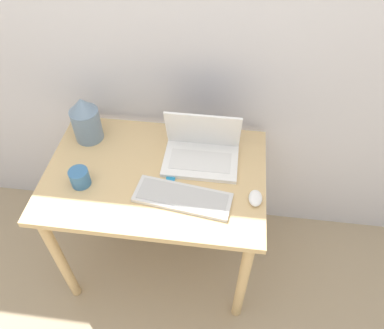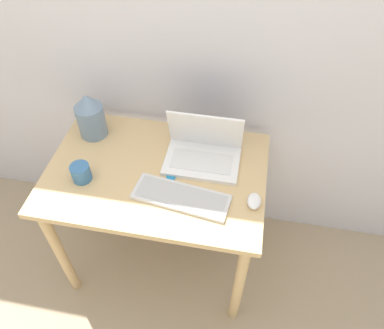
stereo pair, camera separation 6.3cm
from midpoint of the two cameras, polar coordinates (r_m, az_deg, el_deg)
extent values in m
plane|color=tan|center=(2.19, -6.85, -21.35)|extent=(12.00, 12.00, 0.00)
cube|color=silver|center=(1.72, -5.31, 20.21)|extent=(6.00, 0.05, 2.50)
cube|color=tan|center=(1.72, -6.69, -1.57)|extent=(1.00, 0.68, 0.03)
cylinder|color=tan|center=(2.01, -20.31, -13.50)|extent=(0.05, 0.05, 0.73)
cylinder|color=tan|center=(1.85, 6.69, -17.33)|extent=(0.05, 0.05, 0.73)
cylinder|color=tan|center=(2.30, -15.32, -1.38)|extent=(0.05, 0.05, 0.73)
cylinder|color=tan|center=(2.16, 7.40, -3.66)|extent=(0.05, 0.05, 0.73)
cube|color=white|center=(1.73, 0.28, 0.57)|extent=(0.34, 0.23, 0.02)
cube|color=silver|center=(1.72, 0.24, 0.55)|extent=(0.28, 0.13, 0.00)
cube|color=white|center=(1.70, 0.62, 5.25)|extent=(0.34, 0.07, 0.22)
cube|color=#0F1938|center=(1.71, 0.67, 5.56)|extent=(0.30, 0.05, 0.19)
cube|color=silver|center=(1.59, -2.59, -5.09)|extent=(0.43, 0.20, 0.02)
cube|color=#B2B2B2|center=(1.59, -2.60, -4.86)|extent=(0.39, 0.16, 0.00)
ellipsoid|color=white|center=(1.60, 8.52, -5.11)|extent=(0.06, 0.09, 0.03)
cylinder|color=slate|center=(1.88, -16.66, 5.83)|extent=(0.14, 0.14, 0.17)
cone|color=slate|center=(1.81, -17.45, 8.62)|extent=(0.13, 0.13, 0.07)
cube|color=#1E7FB7|center=(1.66, -4.45, -2.55)|extent=(0.04, 0.05, 0.01)
cylinder|color=teal|center=(1.70, -17.76, -1.93)|extent=(0.09, 0.09, 0.08)
camera|label=1|loc=(0.03, -91.14, -1.23)|focal=35.00mm
camera|label=2|loc=(0.03, 88.86, 1.23)|focal=35.00mm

